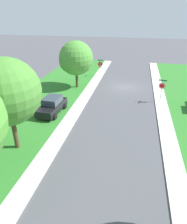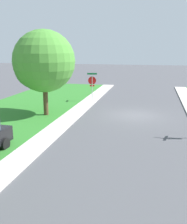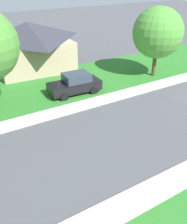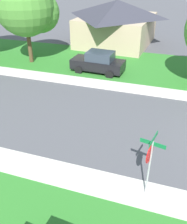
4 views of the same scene
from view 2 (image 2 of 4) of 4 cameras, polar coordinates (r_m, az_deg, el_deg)
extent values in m
plane|color=#4C4C51|center=(21.52, 8.56, -0.70)|extent=(120.00, 120.00, 0.00)
cylinder|color=#9E9EA3|center=(26.31, -0.29, 4.93)|extent=(0.07, 0.07, 2.60)
cylinder|color=red|center=(26.26, -0.30, 6.57)|extent=(0.75, 0.21, 0.76)
cylinder|color=white|center=(26.28, -0.30, 6.57)|extent=(0.65, 0.16, 0.67)
cylinder|color=red|center=(26.28, -0.30, 6.57)|extent=(0.53, 0.13, 0.55)
cube|color=#146B38|center=(26.14, -0.30, 7.95)|extent=(0.90, 0.23, 0.16)
cube|color=#146B38|center=(26.16, -0.30, 7.53)|extent=(0.23, 0.90, 0.16)
cube|color=red|center=(26.32, -0.30, 5.49)|extent=(0.43, 0.12, 0.14)
cylinder|color=black|center=(14.94, -17.95, -6.35)|extent=(0.28, 0.65, 0.64)
cylinder|color=#4C3823|center=(21.20, -9.91, 2.57)|extent=(0.36, 0.36, 2.55)
sphere|color=#4A9035|center=(20.86, -10.24, 10.36)|extent=(4.59, 4.59, 4.59)
sphere|color=#4A9035|center=(21.94, -12.01, 8.93)|extent=(3.22, 3.22, 3.22)
camera|label=1|loc=(9.21, -169.71, 18.08)|focal=33.17mm
camera|label=3|loc=(10.31, 97.63, 20.47)|focal=41.67mm
camera|label=4|loc=(19.58, 46.41, 17.05)|focal=39.60mm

